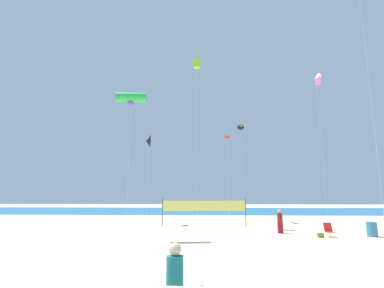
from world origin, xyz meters
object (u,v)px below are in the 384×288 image
kite_lime_box (197,64)px  kite_green_tube (131,98)px  beachgoer_maroon_shirt (280,220)px  beach_handbag (321,235)px  kite_red_diamond (228,137)px  volleyball_net (204,207)px  kite_black_inflatable (240,127)px  folding_beach_chair (329,229)px  trash_barrel (372,229)px  kite_black_delta (148,141)px  mother_figure (175,279)px  kite_pink_delta (316,80)px

kite_lime_box → kite_green_tube: kite_lime_box is taller
beachgoer_maroon_shirt → kite_green_tube: bearing=154.5°
beach_handbag → kite_red_diamond: 18.90m
beachgoer_maroon_shirt → volleyball_net: (-5.47, 4.70, 0.73)m
kite_black_inflatable → folding_beach_chair: bearing=-69.0°
volleyball_net → folding_beach_chair: bearing=-37.1°
trash_barrel → kite_black_delta: kite_black_delta is taller
mother_figure → kite_lime_box: 24.78m
kite_red_diamond → kite_lime_box: kite_lime_box is taller
kite_lime_box → kite_black_inflatable: 8.44m
trash_barrel → kite_green_tube: size_ratio=0.09×
kite_black_delta → kite_green_tube: (0.34, -8.50, 1.62)m
kite_black_inflatable → kite_black_delta: size_ratio=1.21×
trash_barrel → beach_handbag: bearing=-170.9°
kite_black_inflatable → kite_pink_delta: bearing=-6.7°
trash_barrel → kite_black_delta: (-16.72, 7.80, 7.53)m
volleyball_net → kite_black_delta: (-5.58, 1.73, 6.37)m
beach_handbag → kite_lime_box: kite_lime_box is taller
mother_figure → folding_beach_chair: size_ratio=1.94×
mother_figure → volleyball_net: bearing=105.7°
beachgoer_maroon_shirt → kite_red_diamond: kite_red_diamond is taller
trash_barrel → kite_black_delta: 19.93m
volleyball_net → kite_lime_box: 14.05m
kite_green_tube → folding_beach_chair: bearing=2.2°
mother_figure → kite_pink_delta: (13.05, 23.08, 14.13)m
kite_red_diamond → kite_lime_box: size_ratio=0.62×
trash_barrel → kite_pink_delta: 17.60m
beachgoer_maroon_shirt → kite_black_inflatable: kite_black_inflatable is taller
mother_figure → beachgoer_maroon_shirt: (6.19, 14.68, -0.02)m
trash_barrel → volleyball_net: volleyball_net is taller
beachgoer_maroon_shirt → kite_red_diamond: 16.48m
mother_figure → folding_beach_chair: mother_figure is taller
mother_figure → trash_barrel: bearing=66.1°
beachgoer_maroon_shirt → folding_beach_chair: beachgoer_maroon_shirt is taller
mother_figure → kite_red_diamond: kite_red_diamond is taller
volleyball_net → kite_red_diamond: 12.47m
folding_beach_chair → kite_lime_box: bearing=97.6°
folding_beach_chair → kite_black_inflatable: kite_black_inflatable is taller
folding_beach_chair → kite_black_inflatable: bearing=65.8°
volleyball_net → kite_black_delta: 8.64m
beach_handbag → kite_pink_delta: (4.79, 10.36, 14.90)m
beachgoer_maroon_shirt → kite_green_tube: kite_green_tube is taller
beachgoer_maroon_shirt → kite_black_inflatable: (-1.40, 9.37, 9.11)m
beachgoer_maroon_shirt → folding_beach_chair: bearing=-65.5°
trash_barrel → kite_green_tube: bearing=-177.6°
folding_beach_chair → mother_figure: bearing=-169.5°
trash_barrel → kite_lime_box: size_ratio=0.06×
kite_lime_box → kite_black_delta: bearing=166.5°
volleyball_net → kite_pink_delta: bearing=16.7°
mother_figure → beachgoer_maroon_shirt: mother_figure is taller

